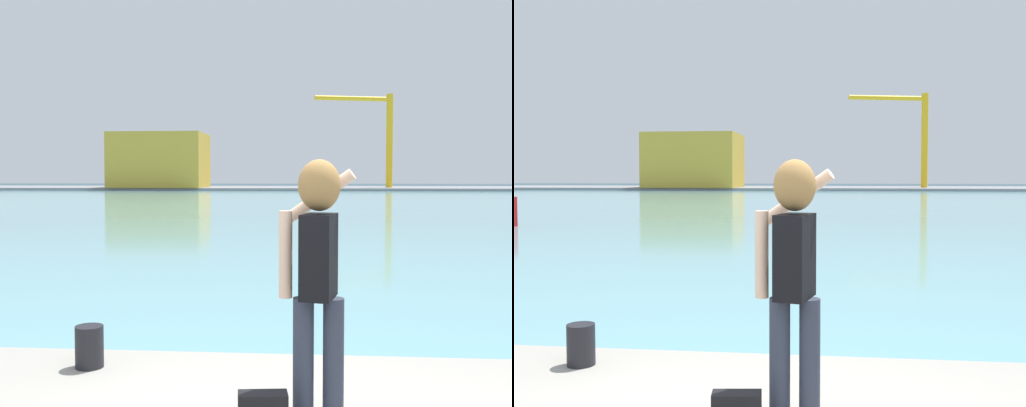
% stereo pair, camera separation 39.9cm
% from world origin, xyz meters
% --- Properties ---
extents(ground_plane, '(220.00, 220.00, 0.00)m').
position_xyz_m(ground_plane, '(0.00, 50.00, 0.00)').
color(ground_plane, '#334751').
extents(harbor_water, '(140.00, 100.00, 0.02)m').
position_xyz_m(harbor_water, '(0.00, 52.00, 0.01)').
color(harbor_water, '#6BA8B2').
rests_on(harbor_water, ground_plane).
extents(far_shore_dock, '(140.00, 20.00, 0.39)m').
position_xyz_m(far_shore_dock, '(0.00, 92.00, 0.20)').
color(far_shore_dock, gray).
rests_on(far_shore_dock, ground_plane).
extents(person_photographer, '(0.53, 0.57, 1.74)m').
position_xyz_m(person_photographer, '(0.20, 0.57, 1.63)').
color(person_photographer, '#2D3342').
rests_on(person_photographer, quay_promenade).
extents(harbor_bollard, '(0.24, 0.24, 0.35)m').
position_xyz_m(harbor_bollard, '(-1.71, 1.49, 0.74)').
color(harbor_bollard, black).
rests_on(harbor_bollard, quay_promenade).
extents(warehouse_left, '(14.04, 11.05, 8.33)m').
position_xyz_m(warehouse_left, '(-22.14, 87.32, 4.56)').
color(warehouse_left, gold).
rests_on(warehouse_left, far_shore_dock).
extents(port_crane, '(12.08, 3.71, 14.32)m').
position_xyz_m(port_crane, '(11.60, 88.78, 9.38)').
color(port_crane, yellow).
rests_on(port_crane, far_shore_dock).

